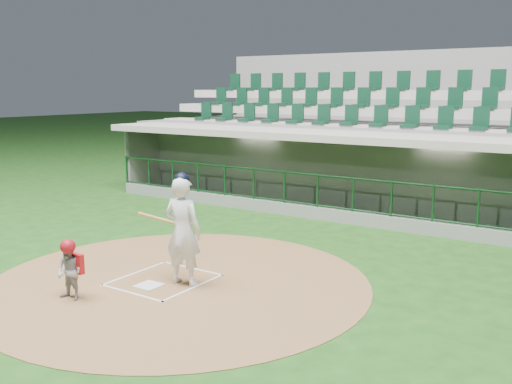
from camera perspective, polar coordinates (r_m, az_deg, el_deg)
ground at (r=11.34m, az=-8.18°, el=-8.36°), size 120.00×120.00×0.00m
dirt_circle at (r=11.01m, az=-7.70°, el=-8.89°), size 7.20×7.20×0.01m
home_plate at (r=10.85m, az=-10.68°, el=-9.17°), size 0.43×0.43×0.02m
batter_box_chalk at (r=11.13m, az=-9.22°, el=-8.66°), size 1.55×1.80×0.01m
dugout_structure at (r=17.52m, az=9.32°, el=1.49°), size 16.40×3.70×3.00m
seating_deck at (r=20.32m, az=12.71°, el=3.88°), size 17.00×6.72×5.15m
batter at (r=10.57m, az=-7.33°, el=-3.75°), size 0.94×0.93×2.11m
catcher at (r=10.38m, az=-18.14°, el=-7.34°), size 0.52×0.42×1.08m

